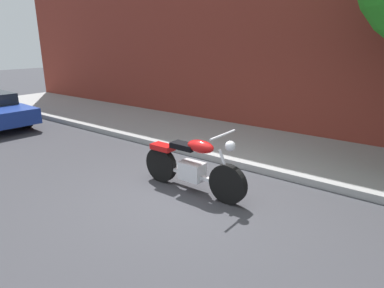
# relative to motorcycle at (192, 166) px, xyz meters

# --- Properties ---
(ground_plane) EXTENTS (60.00, 60.00, 0.00)m
(ground_plane) POSITION_rel_motorcycle_xyz_m (0.10, -0.24, -0.48)
(ground_plane) COLOR #38383D
(sidewalk) EXTENTS (25.35, 2.98, 0.14)m
(sidewalk) POSITION_rel_motorcycle_xyz_m (0.10, 2.97, -0.41)
(sidewalk) COLOR #949494
(sidewalk) RESTS_ON ground
(motorcycle) EXTENTS (2.15, 0.70, 1.17)m
(motorcycle) POSITION_rel_motorcycle_xyz_m (0.00, 0.00, 0.00)
(motorcycle) COLOR black
(motorcycle) RESTS_ON ground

